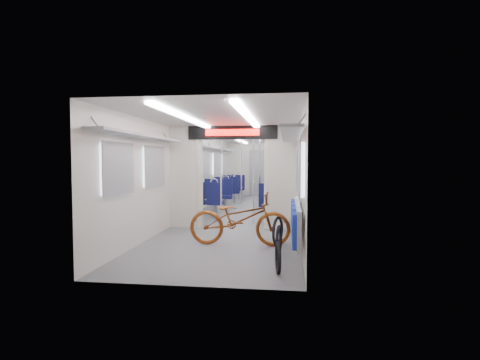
{
  "coord_description": "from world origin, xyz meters",
  "views": [
    {
      "loc": [
        1.22,
        -10.35,
        1.53
      ],
      "look_at": [
        0.09,
        -1.45,
        1.06
      ],
      "focal_mm": 28.0,
      "sensor_mm": 36.0,
      "label": 1
    }
  ],
  "objects_px": {
    "stanchion_near_right": "(253,176)",
    "seat_bay_far_right": "(280,188)",
    "bike_hoop_c": "(278,232)",
    "bicycle": "(240,219)",
    "flip_bench": "(296,220)",
    "stanchion_far_right": "(260,172)",
    "seat_bay_near_right": "(277,197)",
    "seat_bay_far_left": "(230,187)",
    "stanchion_far_left": "(241,172)",
    "bike_hoop_b": "(279,241)",
    "stanchion_near_left": "(221,177)",
    "bike_hoop_a": "(278,260)",
    "seat_bay_near_left": "(213,195)"
  },
  "relations": [
    {
      "from": "bike_hoop_b",
      "to": "stanchion_far_left",
      "type": "xyz_separation_m",
      "value": [
        -1.37,
        6.08,
        0.93
      ]
    },
    {
      "from": "flip_bench",
      "to": "seat_bay_near_right",
      "type": "xyz_separation_m",
      "value": [
        -0.42,
        4.42,
        -0.06
      ]
    },
    {
      "from": "stanchion_far_right",
      "to": "seat_bay_near_left",
      "type": "bearing_deg",
      "value": -125.88
    },
    {
      "from": "bike_hoop_a",
      "to": "flip_bench",
      "type": "bearing_deg",
      "value": 75.52
    },
    {
      "from": "seat_bay_near_left",
      "to": "seat_bay_far_left",
      "type": "bearing_deg",
      "value": 90.0
    },
    {
      "from": "stanchion_far_left",
      "to": "stanchion_near_right",
      "type": "bearing_deg",
      "value": -77.75
    },
    {
      "from": "flip_bench",
      "to": "stanchion_far_left",
      "type": "bearing_deg",
      "value": 104.89
    },
    {
      "from": "seat_bay_far_left",
      "to": "stanchion_far_left",
      "type": "distance_m",
      "value": 2.15
    },
    {
      "from": "flip_bench",
      "to": "stanchion_far_right",
      "type": "relative_size",
      "value": 0.93
    },
    {
      "from": "seat_bay_far_left",
      "to": "bike_hoop_a",
      "type": "bearing_deg",
      "value": -77.32
    },
    {
      "from": "bike_hoop_a",
      "to": "stanchion_far_left",
      "type": "xyz_separation_m",
      "value": [
        -1.38,
        7.11,
        0.96
      ]
    },
    {
      "from": "bicycle",
      "to": "stanchion_near_left",
      "type": "relative_size",
      "value": 0.8
    },
    {
      "from": "stanchion_near_right",
      "to": "stanchion_far_left",
      "type": "relative_size",
      "value": 1.0
    },
    {
      "from": "bicycle",
      "to": "stanchion_near_left",
      "type": "height_order",
      "value": "stanchion_near_left"
    },
    {
      "from": "bike_hoop_b",
      "to": "seat_bay_near_right",
      "type": "distance_m",
      "value": 4.38
    },
    {
      "from": "bike_hoop_b",
      "to": "seat_bay_near_right",
      "type": "height_order",
      "value": "seat_bay_near_right"
    },
    {
      "from": "bike_hoop_a",
      "to": "bike_hoop_c",
      "type": "bearing_deg",
      "value": 91.65
    },
    {
      "from": "seat_bay_far_right",
      "to": "bike_hoop_b",
      "type": "bearing_deg",
      "value": -88.83
    },
    {
      "from": "bicycle",
      "to": "seat_bay_near_left",
      "type": "height_order",
      "value": "seat_bay_near_left"
    },
    {
      "from": "stanchion_near_right",
      "to": "flip_bench",
      "type": "bearing_deg",
      "value": -72.38
    },
    {
      "from": "bike_hoop_b",
      "to": "stanchion_far_right",
      "type": "bearing_deg",
      "value": 97.05
    },
    {
      "from": "stanchion_near_left",
      "to": "seat_bay_near_left",
      "type": "bearing_deg",
      "value": 107.43
    },
    {
      "from": "seat_bay_near_right",
      "to": "stanchion_near_right",
      "type": "xyz_separation_m",
      "value": [
        -0.53,
        -1.44,
        0.63
      ]
    },
    {
      "from": "bicycle",
      "to": "seat_bay_near_right",
      "type": "xyz_separation_m",
      "value": [
        0.57,
        3.75,
        0.04
      ]
    },
    {
      "from": "stanchion_far_left",
      "to": "stanchion_far_right",
      "type": "relative_size",
      "value": 1.0
    },
    {
      "from": "stanchion_near_right",
      "to": "seat_bay_far_right",
      "type": "bearing_deg",
      "value": 83.46
    },
    {
      "from": "stanchion_near_right",
      "to": "stanchion_near_left",
      "type": "bearing_deg",
      "value": -163.0
    },
    {
      "from": "flip_bench",
      "to": "bicycle",
      "type": "bearing_deg",
      "value": 145.82
    },
    {
      "from": "bike_hoop_c",
      "to": "bicycle",
      "type": "bearing_deg",
      "value": -175.9
    },
    {
      "from": "flip_bench",
      "to": "seat_bay_near_right",
      "type": "height_order",
      "value": "seat_bay_near_right"
    },
    {
      "from": "bicycle",
      "to": "bike_hoop_b",
      "type": "distance_m",
      "value": 0.98
    },
    {
      "from": "seat_bay_near_left",
      "to": "flip_bench",
      "type": "bearing_deg",
      "value": -63.81
    },
    {
      "from": "bicycle",
      "to": "bike_hoop_a",
      "type": "bearing_deg",
      "value": -155.1
    },
    {
      "from": "bicycle",
      "to": "seat_bay_near_left",
      "type": "relative_size",
      "value": 0.94
    },
    {
      "from": "seat_bay_near_left",
      "to": "seat_bay_far_right",
      "type": "height_order",
      "value": "seat_bay_far_right"
    },
    {
      "from": "seat_bay_far_left",
      "to": "bike_hoop_b",
      "type": "bearing_deg",
      "value": -75.85
    },
    {
      "from": "bicycle",
      "to": "bike_hoop_c",
      "type": "distance_m",
      "value": 0.73
    },
    {
      "from": "bicycle",
      "to": "seat_bay_near_left",
      "type": "xyz_separation_m",
      "value": [
        -1.3,
        3.98,
        0.05
      ]
    },
    {
      "from": "seat_bay_near_right",
      "to": "stanchion_far_left",
      "type": "xyz_separation_m",
      "value": [
        -1.21,
        1.71,
        0.63
      ]
    },
    {
      "from": "flip_bench",
      "to": "stanchion_near_right",
      "type": "bearing_deg",
      "value": 107.62
    },
    {
      "from": "flip_bench",
      "to": "seat_bay_near_right",
      "type": "bearing_deg",
      "value": 95.41
    },
    {
      "from": "bike_hoop_b",
      "to": "flip_bench",
      "type": "bearing_deg",
      "value": -11.88
    },
    {
      "from": "flip_bench",
      "to": "stanchion_far_right",
      "type": "distance_m",
      "value": 6.48
    },
    {
      "from": "seat_bay_near_right",
      "to": "seat_bay_far_left",
      "type": "bearing_deg",
      "value": 117.04
    },
    {
      "from": "seat_bay_near_right",
      "to": "seat_bay_far_right",
      "type": "distance_m",
      "value": 3.18
    },
    {
      "from": "seat_bay_near_right",
      "to": "stanchion_near_left",
      "type": "xyz_separation_m",
      "value": [
        -1.27,
        -1.67,
        0.63
      ]
    },
    {
      "from": "bicycle",
      "to": "stanchion_far_left",
      "type": "bearing_deg",
      "value": 7.56
    },
    {
      "from": "flip_bench",
      "to": "seat_bay_far_right",
      "type": "relative_size",
      "value": 1.0
    },
    {
      "from": "bike_hoop_c",
      "to": "seat_bay_near_left",
      "type": "distance_m",
      "value": 4.42
    },
    {
      "from": "stanchion_far_right",
      "to": "bike_hoop_c",
      "type": "bearing_deg",
      "value": -82.49
    }
  ]
}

